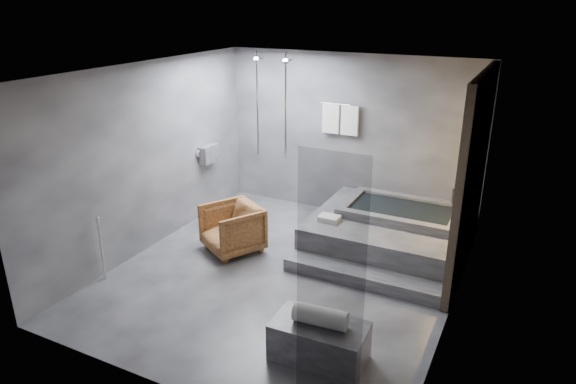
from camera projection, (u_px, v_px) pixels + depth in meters
The scene contains 7 objects.
room at pixel (319, 155), 6.62m from camera, with size 5.00×5.04×2.82m.
tub_deck at pixel (387, 233), 7.88m from camera, with size 2.20×2.00×0.50m, color #38383B.
tub_step at pixel (362, 277), 6.95m from camera, with size 2.20×0.36×0.18m, color #38383B.
concrete_bench at pixel (319, 342), 5.43m from camera, with size 0.99×0.55×0.45m, color #2C2C2F.
driftwood_chair at pixel (232, 229), 7.75m from camera, with size 0.78×0.80×0.73m, color #4E2B13.
rolled_towel at pixel (320, 316), 5.30m from camera, with size 0.20×0.20×0.57m, color silver.
deck_towel at pixel (329, 218), 7.67m from camera, with size 0.31×0.22×0.08m, color silver.
Camera 1 is at (2.88, -5.62, 3.64)m, focal length 32.00 mm.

